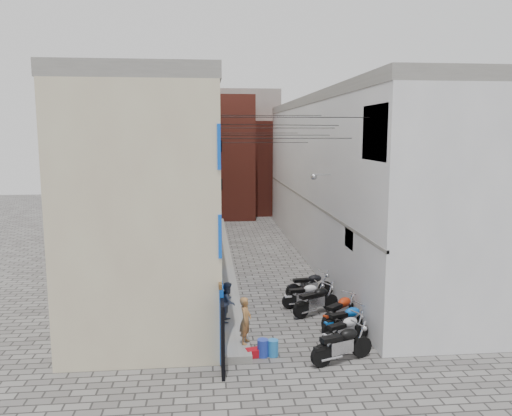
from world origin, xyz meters
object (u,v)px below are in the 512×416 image
object	(u,v)px
motorcycle_g	(310,284)
water_jug_far	(263,348)
motorcycle_a	(342,342)
person_a	(245,320)
motorcycle_f	(305,294)
motorcycle_b	(345,329)
person_b	(228,302)
water_jug_near	(273,348)
red_crate	(253,353)
motorcycle_e	(316,299)
motorcycle_c	(347,319)
motorcycle_d	(341,309)

from	to	relation	value
motorcycle_g	water_jug_far	bearing A→B (deg)	-34.76
motorcycle_a	person_a	distance (m)	3.12
motorcycle_f	water_jug_far	distance (m)	4.84
motorcycle_b	person_a	xyz separation A→B (m)	(-3.31, -0.03, 0.45)
person_b	water_jug_near	xyz separation A→B (m)	(1.30, -2.50, -0.71)
water_jug_far	red_crate	world-z (taller)	water_jug_far
motorcycle_b	water_jug_near	distance (m)	2.55
motorcycle_a	motorcycle_e	world-z (taller)	motorcycle_a
motorcycle_f	red_crate	bearing A→B (deg)	-38.98
person_a	person_b	world-z (taller)	person_a
motorcycle_f	water_jug_far	world-z (taller)	motorcycle_f
motorcycle_a	motorcycle_c	size ratio (longest dim) A/B	1.09
motorcycle_b	water_jug_far	xyz separation A→B (m)	(-2.80, -0.53, -0.29)
person_b	red_crate	bearing A→B (deg)	-150.78
person_b	motorcycle_b	bearing A→B (deg)	-102.93
motorcycle_a	motorcycle_g	size ratio (longest dim) A/B	1.03
motorcycle_f	person_b	size ratio (longest dim) A/B	1.35
motorcycle_c	person_b	size ratio (longest dim) A/B	1.39
motorcycle_d	water_jug_near	world-z (taller)	motorcycle_d
motorcycle_d	water_jug_near	distance (m)	3.62
motorcycle_f	motorcycle_g	size ratio (longest dim) A/B	0.92
motorcycle_g	water_jug_near	world-z (taller)	motorcycle_g
water_jug_near	red_crate	distance (m)	0.67
motorcycle_f	motorcycle_a	bearing A→B (deg)	-6.44
motorcycle_a	motorcycle_c	world-z (taller)	motorcycle_a
motorcycle_f	water_jug_near	bearing A→B (deg)	-32.12
water_jug_near	motorcycle_g	bearing A→B (deg)	66.96
person_b	red_crate	world-z (taller)	person_b
motorcycle_f	person_b	distance (m)	3.69
motorcycle_a	person_a	size ratio (longest dim) A/B	1.42
person_a	water_jug_far	size ratio (longest dim) A/B	2.76
motorcycle_d	person_a	size ratio (longest dim) A/B	1.38
motorcycle_c	red_crate	xyz separation A→B (m)	(-3.45, -1.43, -0.45)
water_jug_far	motorcycle_b	bearing A→B (deg)	10.70
motorcycle_b	red_crate	size ratio (longest dim) A/B	4.78
motorcycle_b	motorcycle_f	bearing A→B (deg)	163.06
motorcycle_c	water_jug_near	world-z (taller)	motorcycle_c
motorcycle_c	motorcycle_e	bearing A→B (deg)	178.36
motorcycle_g	motorcycle_f	bearing A→B (deg)	-28.88
motorcycle_c	water_jug_far	distance (m)	3.45
motorcycle_g	person_a	xyz separation A→B (m)	(-3.14, -4.93, 0.40)
person_b	motorcycle_a	bearing A→B (deg)	-118.36
motorcycle_e	person_a	xyz separation A→B (m)	(-2.98, -2.95, 0.39)
motorcycle_d	motorcycle_g	size ratio (longest dim) A/B	1.00
motorcycle_f	water_jug_far	size ratio (longest dim) A/B	3.49
motorcycle_c	motorcycle_g	distance (m)	4.03
motorcycle_a	person_b	size ratio (longest dim) A/B	1.51
motorcycle_a	motorcycle_d	size ratio (longest dim) A/B	1.03
water_jug_far	motorcycle_d	bearing A→B (deg)	36.02
motorcycle_g	water_jug_near	distance (m)	5.91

